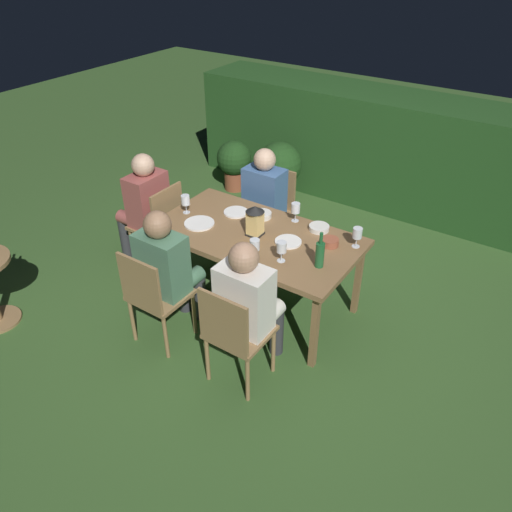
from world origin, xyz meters
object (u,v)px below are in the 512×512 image
object	(u,v)px
person_in_green	(169,266)
potted_plant_by_hedge	(234,162)
dining_table	(256,240)
lantern_centerpiece	(255,219)
plate_a	(288,242)
bowl_bread	(319,228)
wine_glass_a	(296,209)
wine_glass_e	(185,201)
plate_c	(199,223)
chair_side_left_b	(234,332)
chair_side_left_a	(153,294)
chair_side_right_a	(271,207)
person_in_blue	(261,201)
green_bottle_on_table	(320,254)
wine_glass_c	(282,248)
wine_glass_d	(255,246)
plate_b	(236,212)
potted_plant_corner	(279,168)
bowl_olives	(330,242)
wine_glass_b	(357,234)
bowl_salad	(262,215)
person_in_cream	(250,301)
chair_head_near	(160,223)

from	to	relation	value
person_in_green	potted_plant_by_hedge	xyz separation A→B (m)	(-1.15, 2.44, -0.27)
dining_table	lantern_centerpiece	distance (m)	0.20
plate_a	bowl_bread	world-z (taller)	bowl_bread
wine_glass_a	wine_glass_e	bearing A→B (deg)	-154.88
lantern_centerpiece	wine_glass_a	world-z (taller)	lantern_centerpiece
plate_c	chair_side_left_b	bearing A→B (deg)	-39.20
chair_side_left_a	chair_side_right_a	distance (m)	1.70
person_in_green	wine_glass_e	distance (m)	0.73
person_in_blue	dining_table	bearing A→B (deg)	-59.56
person_in_blue	wine_glass_a	size ratio (longest dim) A/B	6.80
person_in_blue	lantern_centerpiece	xyz separation A→B (m)	(0.38, -0.67, 0.24)
green_bottle_on_table	wine_glass_c	size ratio (longest dim) A/B	1.72
chair_side_left_a	wine_glass_a	distance (m)	1.38
wine_glass_e	bowl_bread	size ratio (longest dim) A/B	1.00
wine_glass_d	wine_glass_e	distance (m)	0.95
person_in_blue	person_in_green	bearing A→B (deg)	-90.00
chair_side_left_b	wine_glass_d	size ratio (longest dim) A/B	5.15
chair_side_right_a	plate_b	size ratio (longest dim) A/B	4.00
person_in_green	potted_plant_corner	distance (m)	2.53
wine_glass_a	bowl_olives	bearing A→B (deg)	-23.17
green_bottle_on_table	bowl_olives	xyz separation A→B (m)	(-0.06, 0.31, -0.08)
chair_side_right_a	dining_table	bearing A→B (deg)	-65.66
wine_glass_a	wine_glass_b	world-z (taller)	same
chair_side_right_a	wine_glass_b	world-z (taller)	wine_glass_b
wine_glass_a	potted_plant_corner	distance (m)	1.84
wine_glass_b	bowl_bread	world-z (taller)	wine_glass_b
dining_table	wine_glass_d	world-z (taller)	wine_glass_d
wine_glass_d	potted_plant_by_hedge	xyz separation A→B (m)	(-1.72, 2.10, -0.48)
plate_c	bowl_salad	world-z (taller)	bowl_salad
plate_a	plate_c	world-z (taller)	same
chair_side_left_a	wine_glass_b	size ratio (longest dim) A/B	5.15
person_in_cream	plate_b	size ratio (longest dim) A/B	5.28
wine_glass_a	potted_plant_by_hedge	distance (m)	2.26
wine_glass_c	wine_glass_d	xyz separation A→B (m)	(-0.18, -0.08, 0.00)
person_in_green	bowl_olives	xyz separation A→B (m)	(0.97, 0.84, 0.13)
wine_glass_a	plate_c	xyz separation A→B (m)	(-0.65, -0.50, -0.11)
lantern_centerpiece	potted_plant_by_hedge	distance (m)	2.42
wine_glass_b	plate_b	distance (m)	1.12
chair_side_left_b	wine_glass_e	world-z (taller)	wine_glass_e
dining_table	chair_side_left_a	distance (m)	0.95
person_in_green	chair_head_near	bearing A→B (deg)	137.67
chair_side_right_a	wine_glass_e	bearing A→B (deg)	-110.32
person_in_blue	plate_a	distance (m)	0.92
person_in_blue	green_bottle_on_table	xyz separation A→B (m)	(1.03, -0.78, 0.20)
potted_plant_corner	plate_a	bearing A→B (deg)	-56.58
wine_glass_c	wine_glass_e	distance (m)	1.11
chair_head_near	bowl_olives	xyz separation A→B (m)	(1.69, 0.18, 0.28)
green_bottle_on_table	wine_glass_b	xyz separation A→B (m)	(0.12, 0.40, 0.01)
bowl_olives	person_in_cream	bearing A→B (deg)	-103.53
bowl_bread	potted_plant_corner	size ratio (longest dim) A/B	0.23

